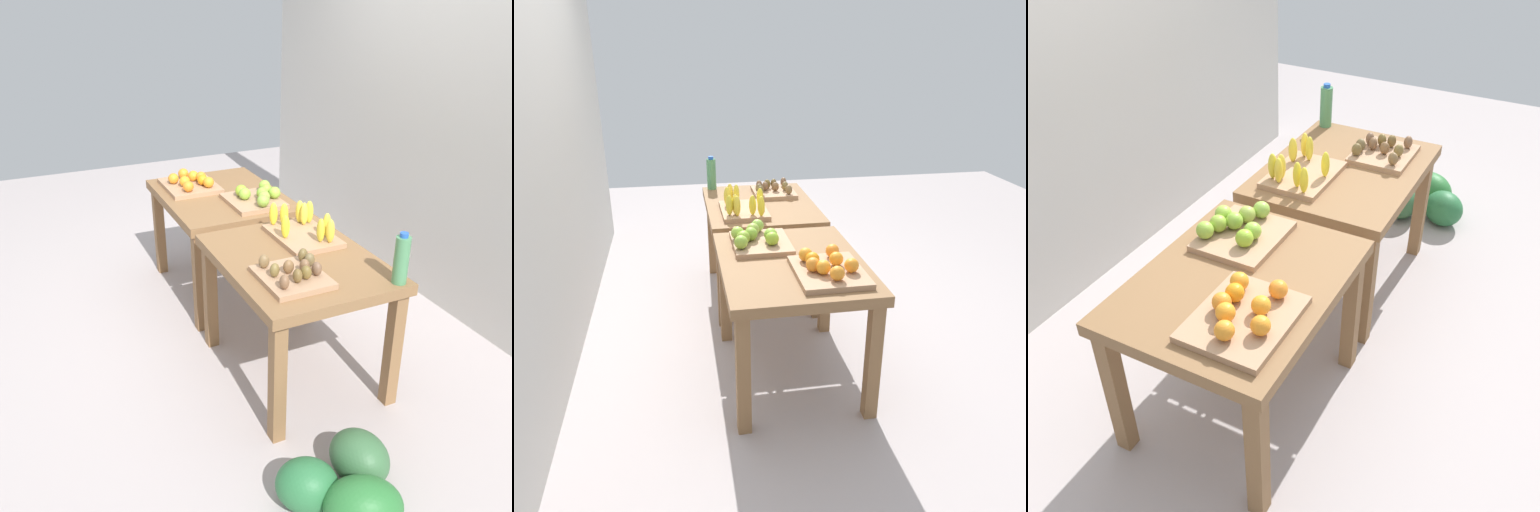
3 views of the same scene
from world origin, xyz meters
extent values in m
plane|color=#AEA3A2|center=(0.00, 0.00, 0.00)|extent=(8.00, 8.00, 0.00)
cube|color=beige|center=(0.00, 1.35, 1.50)|extent=(4.40, 0.12, 3.00)
cube|color=brown|center=(-0.56, 0.00, 0.72)|extent=(1.04, 0.80, 0.06)
cube|color=brown|center=(-1.02, -0.34, 0.34)|extent=(0.07, 0.07, 0.69)
cube|color=brown|center=(-0.10, -0.34, 0.34)|extent=(0.07, 0.07, 0.69)
cube|color=brown|center=(-1.02, 0.34, 0.34)|extent=(0.07, 0.07, 0.69)
cube|color=brown|center=(-0.10, 0.34, 0.34)|extent=(0.07, 0.07, 0.69)
cube|color=brown|center=(0.56, 0.00, 0.72)|extent=(1.04, 0.80, 0.06)
cube|color=brown|center=(0.10, -0.34, 0.34)|extent=(0.07, 0.07, 0.69)
cube|color=brown|center=(1.02, -0.34, 0.34)|extent=(0.07, 0.07, 0.69)
cube|color=brown|center=(0.10, 0.34, 0.34)|extent=(0.07, 0.07, 0.69)
cube|color=brown|center=(1.02, 0.34, 0.34)|extent=(0.07, 0.07, 0.69)
cube|color=tan|center=(-0.78, -0.15, 0.76)|extent=(0.44, 0.36, 0.03)
sphere|color=orange|center=(-0.73, -0.20, 0.81)|extent=(0.10, 0.10, 0.08)
sphere|color=orange|center=(-0.71, -0.08, 0.81)|extent=(0.10, 0.10, 0.08)
sphere|color=orange|center=(-0.62, -0.22, 0.81)|extent=(0.11, 0.11, 0.08)
sphere|color=orange|center=(-0.78, -0.06, 0.81)|extent=(0.11, 0.11, 0.08)
sphere|color=orange|center=(-0.83, -0.26, 0.81)|extent=(0.11, 0.11, 0.08)
sphere|color=orange|center=(-0.65, -0.06, 0.81)|extent=(0.09, 0.09, 0.08)
sphere|color=orange|center=(-0.91, -0.16, 0.81)|extent=(0.10, 0.10, 0.08)
sphere|color=orange|center=(-0.83, -0.11, 0.81)|extent=(0.09, 0.09, 0.08)
cube|color=tan|center=(-0.30, 0.13, 0.76)|extent=(0.40, 0.34, 0.03)
sphere|color=#89B63F|center=(-0.14, 0.13, 0.82)|extent=(0.11, 0.11, 0.08)
sphere|color=#92C03D|center=(-0.25, 0.26, 0.82)|extent=(0.09, 0.09, 0.08)
sphere|color=#82B136|center=(-0.28, 0.19, 0.82)|extent=(0.10, 0.10, 0.08)
sphere|color=#89AF35|center=(-0.33, 0.24, 0.82)|extent=(0.09, 0.09, 0.08)
sphere|color=#8FBE2E|center=(-0.38, 0.08, 0.82)|extent=(0.11, 0.11, 0.08)
sphere|color=#8DC03C|center=(-0.31, 0.07, 0.82)|extent=(0.09, 0.09, 0.08)
sphere|color=#93AD41|center=(-0.21, 0.17, 0.82)|extent=(0.11, 0.11, 0.08)
sphere|color=#8BB93A|center=(-0.41, 0.26, 0.82)|extent=(0.09, 0.09, 0.08)
cube|color=tan|center=(0.35, 0.15, 0.76)|extent=(0.44, 0.32, 0.03)
ellipsoid|color=yellow|center=(0.52, 0.23, 0.85)|extent=(0.07, 0.06, 0.14)
ellipsoid|color=yellow|center=(0.16, 0.05, 0.85)|extent=(0.06, 0.07, 0.14)
ellipsoid|color=yellow|center=(0.49, 0.18, 0.85)|extent=(0.06, 0.05, 0.14)
ellipsoid|color=yellow|center=(0.23, 0.22, 0.85)|extent=(0.05, 0.06, 0.14)
ellipsoid|color=yellow|center=(0.44, 0.26, 0.85)|extent=(0.05, 0.05, 0.14)
ellipsoid|color=yellow|center=(0.19, 0.11, 0.85)|extent=(0.06, 0.06, 0.14)
ellipsoid|color=yellow|center=(0.19, 0.21, 0.85)|extent=(0.07, 0.06, 0.14)
ellipsoid|color=yellow|center=(0.22, 0.26, 0.85)|extent=(0.05, 0.06, 0.14)
ellipsoid|color=yellow|center=(0.36, 0.03, 0.85)|extent=(0.06, 0.07, 0.14)
cube|color=tan|center=(0.78, -0.14, 0.76)|extent=(0.36, 0.32, 0.03)
ellipsoid|color=brown|center=(0.86, -0.16, 0.81)|extent=(0.07, 0.06, 0.07)
ellipsoid|color=brown|center=(0.65, -0.24, 0.81)|extent=(0.06, 0.06, 0.07)
ellipsoid|color=brown|center=(0.85, -0.11, 0.81)|extent=(0.07, 0.07, 0.07)
ellipsoid|color=brown|center=(0.89, -0.25, 0.81)|extent=(0.07, 0.06, 0.07)
ellipsoid|color=brown|center=(0.76, -0.23, 0.81)|extent=(0.07, 0.07, 0.07)
ellipsoid|color=brown|center=(0.76, -0.15, 0.81)|extent=(0.05, 0.06, 0.07)
ellipsoid|color=brown|center=(0.83, -0.04, 0.81)|extent=(0.06, 0.06, 0.07)
ellipsoid|color=brown|center=(0.67, -0.02, 0.81)|extent=(0.07, 0.07, 0.07)
ellipsoid|color=brown|center=(0.78, -0.08, 0.81)|extent=(0.07, 0.06, 0.07)
ellipsoid|color=brown|center=(0.73, -0.02, 0.81)|extent=(0.05, 0.06, 0.07)
cylinder|color=#4C8C59|center=(1.02, 0.32, 0.87)|extent=(0.07, 0.07, 0.25)
cylinder|color=blue|center=(1.02, 0.32, 1.00)|extent=(0.04, 0.04, 0.02)
ellipsoid|color=#296E31|center=(1.65, -0.25, 0.13)|extent=(0.37, 0.41, 0.25)
ellipsoid|color=#37643B|center=(1.41, -0.11, 0.12)|extent=(0.35, 0.31, 0.25)
ellipsoid|color=#296A3A|center=(1.45, -0.41, 0.12)|extent=(0.35, 0.36, 0.24)
camera|label=1|loc=(3.01, -1.36, 2.10)|focal=40.43mm
camera|label=2|loc=(-3.22, 0.60, 1.91)|focal=37.16mm
camera|label=3|loc=(-2.19, -1.06, 2.26)|focal=41.81mm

